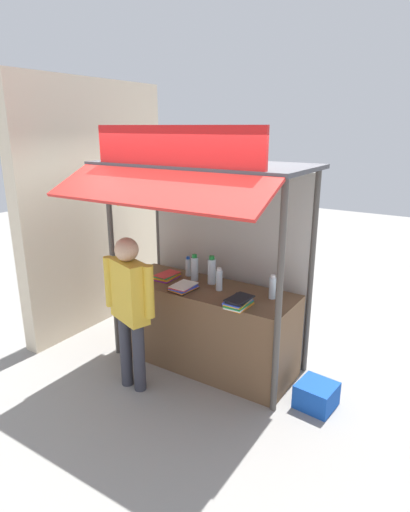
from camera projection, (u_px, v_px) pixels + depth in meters
name	position (u px, v px, depth m)	size (l,w,h in m)	color
ground_plane	(205.00, 363.00, 4.83)	(20.00, 20.00, 0.00)	gray
stall_counter	(205.00, 326.00, 4.69)	(1.98, 0.71, 0.91)	brown
stall_structure	(210.00, 226.00, 4.45)	(2.18, 1.56, 2.57)	#4C4742
water_bottle_left	(195.00, 268.00, 4.74)	(0.08, 0.08, 0.30)	silver
water_bottle_front_right	(272.00, 288.00, 4.23)	(0.07, 0.07, 0.25)	silver
water_bottle_rear_center	(219.00, 280.00, 4.45)	(0.07, 0.07, 0.25)	silver
water_bottle_back_left	(188.00, 267.00, 4.88)	(0.06, 0.06, 0.23)	silver
water_bottle_mid_left	(212.00, 271.00, 4.62)	(0.09, 0.09, 0.32)	silver
magazine_stack_front_left	(183.00, 287.00, 4.48)	(0.24, 0.30, 0.06)	black
magazine_stack_center	(239.00, 302.00, 4.06)	(0.22, 0.31, 0.09)	orange
magazine_stack_mid_right	(135.00, 272.00, 4.93)	(0.25, 0.32, 0.06)	green
magazine_stack_far_right	(167.00, 276.00, 4.81)	(0.20, 0.30, 0.06)	purple
banana_bunch_rightmost	(139.00, 194.00, 4.14)	(0.10, 0.10, 0.23)	#332D23
banana_bunch_inner_left	(231.00, 210.00, 3.63)	(0.09, 0.09, 0.28)	#332D23
banana_bunch_inner_right	(120.00, 197.00, 4.29)	(0.10, 0.10, 0.30)	#332D23
vendor_person	(129.00, 301.00, 4.11)	(0.60, 0.33, 1.58)	#383842
plastic_crate	(316.00, 395.00, 4.05)	(0.34, 0.34, 0.24)	#194CB2
neighbour_wall	(97.00, 206.00, 5.57)	(0.20, 2.40, 3.12)	beige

